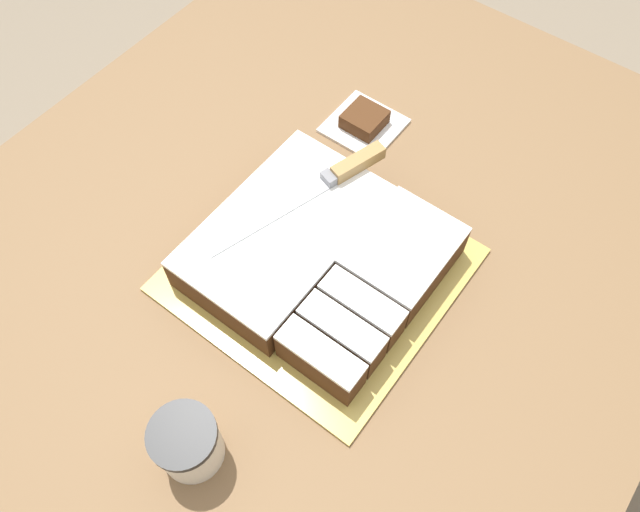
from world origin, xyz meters
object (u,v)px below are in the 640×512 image
cake_board (320,268)px  cake (320,254)px  coffee_cup (188,443)px  brownie (364,119)px  knife (334,175)px

cake_board → cake: cake is taller
coffee_cup → brownie: bearing=13.9°
cake_board → brownie: 0.30m
cake_board → knife: (0.11, 0.05, 0.08)m
cake → brownie: size_ratio=4.90×
cake → coffee_cup: (-0.32, -0.04, 0.01)m
brownie → cake: bearing=-158.2°
cake_board → knife: knife is taller
cake → coffee_cup: 0.32m
cake_board → coffee_cup: size_ratio=4.27×
cake_board → cake: 0.04m
cake → coffee_cup: size_ratio=3.56×
knife → brownie: (0.17, 0.06, -0.06)m
coffee_cup → brownie: (0.59, 0.15, -0.03)m
coffee_cup → brownie: size_ratio=1.37×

